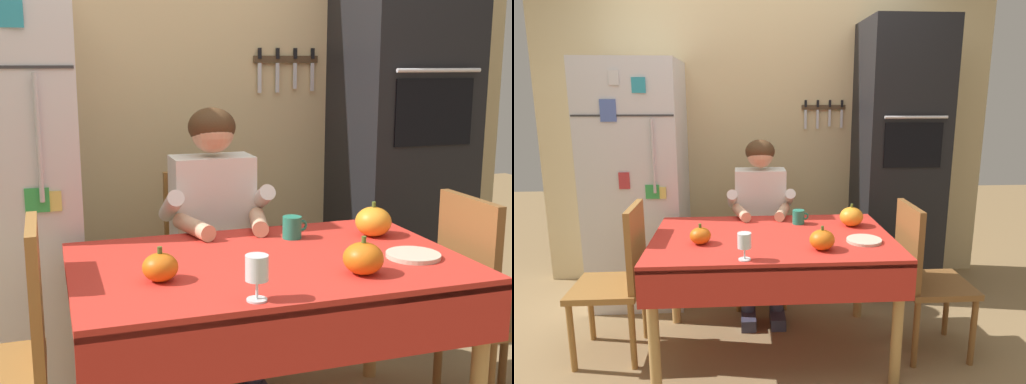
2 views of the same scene
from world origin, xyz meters
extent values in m
plane|color=#93754C|center=(0.00, 0.00, 0.00)|extent=(10.00, 10.00, 0.00)
cube|color=#D1B784|center=(0.05, 1.35, 1.30)|extent=(3.70, 0.10, 2.60)
cube|color=#4C3823|center=(0.51, 1.29, 1.45)|extent=(0.36, 0.02, 0.04)
cube|color=silver|center=(0.36, 1.28, 1.35)|extent=(0.02, 0.01, 0.16)
cube|color=black|center=(0.36, 1.28, 1.48)|extent=(0.02, 0.01, 0.06)
cube|color=silver|center=(0.46, 1.28, 1.36)|extent=(0.02, 0.01, 0.15)
cube|color=black|center=(0.46, 1.28, 1.48)|extent=(0.02, 0.01, 0.06)
cube|color=silver|center=(0.56, 1.28, 1.36)|extent=(0.02, 0.01, 0.14)
cube|color=black|center=(0.56, 1.28, 1.48)|extent=(0.02, 0.01, 0.06)
cube|color=silver|center=(0.66, 1.28, 1.36)|extent=(0.02, 0.01, 0.15)
cube|color=black|center=(0.66, 1.28, 1.48)|extent=(0.02, 0.01, 0.06)
cube|color=silver|center=(-0.95, 0.96, 0.90)|extent=(0.68, 0.68, 1.80)
cylinder|color=silver|center=(-0.76, 0.60, 1.15)|extent=(0.02, 0.02, 0.50)
cube|color=#333335|center=(-0.95, 0.62, 1.42)|extent=(0.67, 0.01, 0.01)
cube|color=teal|center=(-0.83, 0.61, 1.61)|extent=(0.09, 0.02, 0.10)
cube|color=#E5D666|center=(-0.72, 0.61, 0.90)|extent=(0.05, 0.01, 0.08)
cube|color=green|center=(-0.78, 0.61, 0.91)|extent=(0.09, 0.01, 0.10)
cube|color=silver|center=(-0.99, 0.61, 1.66)|extent=(0.07, 0.01, 0.09)
cube|color=#B73338|center=(-0.97, 0.61, 0.99)|extent=(0.07, 0.01, 0.11)
cube|color=#4C66B7|center=(-1.04, 0.61, 1.45)|extent=(0.10, 0.01, 0.15)
cube|color=black|center=(1.05, 1.00, 1.05)|extent=(0.60, 0.60, 2.10)
cube|color=black|center=(1.05, 0.70, 1.20)|extent=(0.42, 0.01, 0.32)
cylinder|color=silver|center=(1.05, 0.67, 1.40)|extent=(0.45, 0.02, 0.02)
cylinder|color=tan|center=(-0.64, -0.29, 0.35)|extent=(0.06, 0.06, 0.70)
cylinder|color=tan|center=(-0.64, 0.49, 0.35)|extent=(0.06, 0.06, 0.70)
cylinder|color=tan|center=(0.64, -0.29, 0.35)|extent=(0.06, 0.06, 0.70)
cylinder|color=tan|center=(0.64, 0.49, 0.35)|extent=(0.06, 0.06, 0.70)
cube|color=red|center=(0.00, 0.10, 0.72)|extent=(1.40, 0.90, 0.04)
cube|color=red|center=(0.00, -0.34, 0.62)|extent=(1.40, 0.01, 0.20)
cube|color=#9E6B33|center=(-0.04, 0.79, 0.43)|extent=(0.40, 0.40, 0.04)
cube|color=#9E6B33|center=(-0.04, 0.97, 0.69)|extent=(0.36, 0.04, 0.48)
cylinder|color=#9E6B33|center=(-0.21, 0.62, 0.21)|extent=(0.04, 0.04, 0.41)
cylinder|color=#9E6B33|center=(-0.21, 0.96, 0.21)|extent=(0.04, 0.04, 0.41)
cylinder|color=#9E6B33|center=(0.13, 0.62, 0.21)|extent=(0.04, 0.04, 0.41)
cylinder|color=#9E6B33|center=(0.13, 0.96, 0.21)|extent=(0.04, 0.04, 0.41)
cube|color=#38384C|center=(-0.14, 0.41, 0.04)|extent=(0.10, 0.22, 0.08)
cube|color=#38384C|center=(0.06, 0.41, 0.04)|extent=(0.10, 0.22, 0.08)
cylinder|color=#38384C|center=(-0.14, 0.47, 0.23)|extent=(0.09, 0.09, 0.38)
cylinder|color=#38384C|center=(0.06, 0.47, 0.23)|extent=(0.09, 0.09, 0.38)
cube|color=#38384C|center=(-0.13, 0.63, 0.50)|extent=(0.12, 0.40, 0.11)
cube|color=#38384C|center=(0.05, 0.63, 0.50)|extent=(0.12, 0.40, 0.11)
cube|color=white|center=(-0.04, 0.75, 0.79)|extent=(0.36, 0.20, 0.48)
cylinder|color=white|center=(-0.24, 0.68, 0.83)|extent=(0.07, 0.26, 0.18)
cylinder|color=white|center=(0.16, 0.68, 0.83)|extent=(0.07, 0.26, 0.18)
cylinder|color=#D8A884|center=(-0.18, 0.51, 0.78)|extent=(0.13, 0.27, 0.07)
cylinder|color=#D8A884|center=(0.10, 0.51, 0.78)|extent=(0.13, 0.27, 0.07)
sphere|color=#D8A884|center=(-0.04, 0.73, 1.14)|extent=(0.19, 0.19, 0.19)
ellipsoid|color=#472D19|center=(-0.04, 0.74, 1.16)|extent=(0.21, 0.21, 0.17)
cube|color=#9E6B33|center=(-0.98, 0.12, 0.43)|extent=(0.40, 0.40, 0.04)
cube|color=#9E6B33|center=(-0.80, 0.12, 0.69)|extent=(0.04, 0.36, 0.48)
cylinder|color=#9E6B33|center=(-1.15, 0.29, 0.21)|extent=(0.04, 0.04, 0.41)
cylinder|color=#9E6B33|center=(-0.81, 0.29, 0.21)|extent=(0.04, 0.04, 0.41)
cylinder|color=#9E6B33|center=(-1.15, -0.05, 0.21)|extent=(0.04, 0.04, 0.41)
cylinder|color=#9E6B33|center=(-0.81, -0.05, 0.21)|extent=(0.04, 0.04, 0.41)
cube|color=brown|center=(0.98, 0.03, 0.43)|extent=(0.40, 0.40, 0.04)
cube|color=brown|center=(0.80, 0.03, 0.69)|extent=(0.04, 0.36, 0.48)
cylinder|color=brown|center=(1.15, -0.14, 0.21)|extent=(0.04, 0.04, 0.41)
cylinder|color=brown|center=(0.81, -0.14, 0.21)|extent=(0.04, 0.04, 0.41)
cylinder|color=brown|center=(1.15, 0.20, 0.21)|extent=(0.04, 0.04, 0.41)
cylinder|color=brown|center=(0.81, 0.20, 0.21)|extent=(0.04, 0.04, 0.41)
cylinder|color=#237F66|center=(0.19, 0.34, 0.78)|extent=(0.08, 0.08, 0.09)
torus|color=#237F66|center=(0.23, 0.34, 0.79)|extent=(0.05, 0.01, 0.05)
cylinder|color=white|center=(-0.17, -0.28, 0.74)|extent=(0.06, 0.06, 0.01)
cylinder|color=white|center=(-0.17, -0.28, 0.77)|extent=(0.01, 0.01, 0.06)
cylinder|color=white|center=(-0.17, -0.28, 0.84)|extent=(0.07, 0.07, 0.08)
ellipsoid|color=orange|center=(0.25, -0.16, 0.79)|extent=(0.14, 0.14, 0.11)
cylinder|color=#4C6023|center=(0.25, -0.16, 0.86)|extent=(0.02, 0.02, 0.02)
ellipsoid|color=orange|center=(-0.41, -0.02, 0.79)|extent=(0.12, 0.12, 0.09)
cylinder|color=#4C6023|center=(-0.41, -0.02, 0.84)|extent=(0.02, 0.02, 0.02)
ellipsoid|color=orange|center=(0.51, 0.27, 0.80)|extent=(0.15, 0.15, 0.12)
cylinder|color=#4C6023|center=(0.51, 0.27, 0.87)|extent=(0.02, 0.02, 0.02)
cylinder|color=beige|center=(0.51, -0.04, 0.75)|extent=(0.20, 0.20, 0.02)
camera|label=1|loc=(-0.74, -2.04, 1.44)|focal=45.93mm
camera|label=2|loc=(-0.18, -2.42, 1.55)|focal=31.45mm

